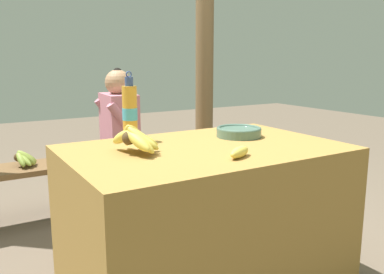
{
  "coord_description": "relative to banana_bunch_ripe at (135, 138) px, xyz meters",
  "views": [
    {
      "loc": [
        -0.98,
        -1.51,
        1.09
      ],
      "look_at": [
        -0.04,
        0.05,
        0.74
      ],
      "focal_mm": 38.0,
      "sensor_mm": 36.0,
      "label": 1
    }
  ],
  "objects": [
    {
      "name": "market_counter",
      "position": [
        0.33,
        -0.04,
        -0.42
      ],
      "size": [
        1.23,
        0.81,
        0.7
      ],
      "color": "olive",
      "rests_on": "ground_plane"
    },
    {
      "name": "banana_bunch_ripe",
      "position": [
        0.0,
        0.0,
        0.0
      ],
      "size": [
        0.18,
        0.28,
        0.14
      ],
      "color": "#4C381E",
      "rests_on": "market_counter"
    },
    {
      "name": "banana_bunch_green",
      "position": [
        -0.27,
        1.2,
        -0.3
      ],
      "size": [
        0.16,
        0.25,
        0.12
      ],
      "color": "#4C381E",
      "rests_on": "wooden_bench"
    },
    {
      "name": "serving_bowl",
      "position": [
        0.6,
        0.08,
        -0.04
      ],
      "size": [
        0.23,
        0.23,
        0.05
      ],
      "color": "#4C6B5B",
      "rests_on": "market_counter"
    },
    {
      "name": "loose_banana_front",
      "position": [
        0.33,
        -0.28,
        -0.04
      ],
      "size": [
        0.14,
        0.1,
        0.04
      ],
      "rotation": [
        0.0,
        0.0,
        0.46
      ],
      "color": "#E0C64C",
      "rests_on": "market_counter"
    },
    {
      "name": "support_post_far",
      "position": [
        1.22,
        1.36,
        0.57
      ],
      "size": [
        0.15,
        0.15,
        2.66
      ],
      "color": "brown",
      "rests_on": "ground_plane"
    },
    {
      "name": "water_bottle",
      "position": [
        0.08,
        0.25,
        0.07
      ],
      "size": [
        0.07,
        0.07,
        0.34
      ],
      "color": "gold",
      "rests_on": "market_counter"
    },
    {
      "name": "seated_vendor",
      "position": [
        0.33,
        1.17,
        -0.18
      ],
      "size": [
        0.42,
        0.4,
        1.03
      ],
      "rotation": [
        0.0,
        0.0,
        3.07
      ],
      "color": "#232328",
      "rests_on": "ground_plane"
    },
    {
      "name": "wooden_bench",
      "position": [
        0.21,
        1.2,
        -0.42
      ],
      "size": [
        1.88,
        0.32,
        0.4
      ],
      "color": "brown",
      "rests_on": "ground_plane"
    }
  ]
}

